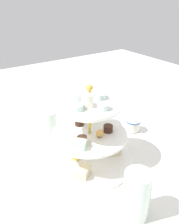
% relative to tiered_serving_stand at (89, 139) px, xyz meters
% --- Properties ---
extents(ground_plane, '(2.40, 2.40, 0.00)m').
position_rel_tiered_serving_stand_xyz_m(ground_plane, '(-0.00, -0.00, -0.09)').
color(ground_plane, silver).
extents(tiered_serving_stand, '(0.29, 0.29, 0.27)m').
position_rel_tiered_serving_stand_xyz_m(tiered_serving_stand, '(0.00, 0.00, 0.00)').
color(tiered_serving_stand, white).
rests_on(tiered_serving_stand, ground_plane).
extents(water_glass_tall_right, '(0.07, 0.07, 0.14)m').
position_rel_tiered_serving_stand_xyz_m(water_glass_tall_right, '(0.03, 0.24, -0.02)').
color(water_glass_tall_right, silver).
rests_on(water_glass_tall_right, ground_plane).
extents(water_glass_short_left, '(0.06, 0.06, 0.07)m').
position_rel_tiered_serving_stand_xyz_m(water_glass_short_left, '(-0.18, -0.17, -0.05)').
color(water_glass_short_left, silver).
rests_on(water_glass_short_left, ground_plane).
extents(teacup_with_saucer, '(0.09, 0.09, 0.05)m').
position_rel_tiered_serving_stand_xyz_m(teacup_with_saucer, '(-0.25, -0.06, -0.06)').
color(teacup_with_saucer, white).
rests_on(teacup_with_saucer, ground_plane).
extents(butter_knife_left, '(0.02, 0.17, 0.00)m').
position_rel_tiered_serving_stand_xyz_m(butter_knife_left, '(0.29, 0.02, -0.08)').
color(butter_knife_left, silver).
rests_on(butter_knife_left, ground_plane).
extents(butter_knife_right, '(0.08, 0.16, 0.00)m').
position_rel_tiered_serving_stand_xyz_m(butter_knife_right, '(-0.25, 0.16, -0.08)').
color(butter_knife_right, silver).
rests_on(butter_knife_right, ground_plane).
extents(water_glass_mid_back, '(0.06, 0.06, 0.10)m').
position_rel_tiered_serving_stand_xyz_m(water_glass_mid_back, '(0.04, -0.22, -0.03)').
color(water_glass_mid_back, silver).
rests_on(water_glass_mid_back, ground_plane).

